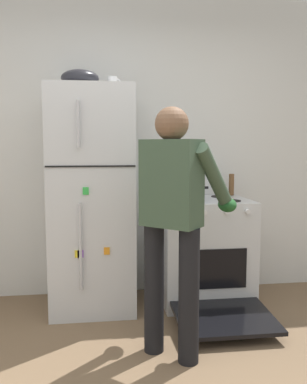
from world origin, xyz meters
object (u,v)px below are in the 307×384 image
Objects in this scene: red_pot at (188,193)px; pepper_mill at (231,185)px; coffee_mug at (113,83)px; person_cook at (174,210)px; mixing_bowl at (80,78)px; refrigerator at (92,200)px; stove_range at (205,252)px.

pepper_mill reaches higher than red_pot.
person_cook is at bearing -69.93° from coffee_mug.
person_cook is at bearing -55.89° from mixing_bowl.
stove_range is (0.97, -0.02, -0.47)m from refrigerator.
refrigerator reaches higher than person_cook.
red_pot is 1.13× the size of mixing_bowl.
pepper_mill is 0.65× the size of mixing_bowl.
person_cook is 5.29× the size of mixing_bowl.
coffee_mug reaches higher than refrigerator.
mixing_bowl reaches higher than refrigerator.
stove_range is 0.68m from pepper_mill.
mixing_bowl is at bearing 179.78° from refrigerator.
coffee_mug is at bearing -172.12° from pepper_mill.
coffee_mug is (-0.62, 0.10, 0.91)m from red_pot.
mixing_bowl reaches higher than person_cook.
coffee_mug is at bearing 175.05° from stove_range.
red_pot is at bearing -151.48° from pepper_mill.
person_cook is (-0.44, -0.88, 0.51)m from stove_range.
refrigerator is 1.08m from stove_range.
mixing_bowl is (-1.05, 0.02, 1.46)m from stove_range.
mixing_bowl reaches higher than red_pot.
coffee_mug reaches higher than person_cook.
stove_range is at bearing -0.98° from mixing_bowl.
refrigerator is 0.81m from red_pot.
stove_range is 4.03× the size of mixing_bowl.
red_pot is (0.81, -0.05, 0.05)m from refrigerator.
refrigerator is 1.05m from person_cook.
refrigerator reaches higher than pepper_mill.
coffee_mug is at bearing 10.78° from mixing_bowl.
person_cook is 4.67× the size of red_pot.
coffee_mug reaches higher than stove_range.
refrigerator is 1.51× the size of stove_range.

